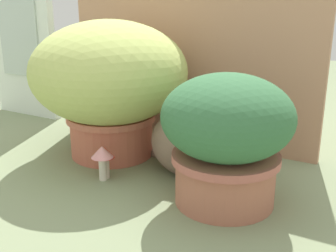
% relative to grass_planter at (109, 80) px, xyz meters
% --- Properties ---
extents(ground_plane, '(6.00, 6.00, 0.00)m').
position_rel_grass_planter_xyz_m(ground_plane, '(0.16, -0.17, -0.30)').
color(ground_plane, gray).
extents(cardboard_backdrop, '(1.11, 0.03, 0.70)m').
position_rel_grass_planter_xyz_m(cardboard_backdrop, '(0.18, 0.30, 0.05)').
color(cardboard_backdrop, tan).
rests_on(cardboard_backdrop, ground).
extents(window_panel_white, '(0.40, 0.05, 0.91)m').
position_rel_grass_planter_xyz_m(window_panel_white, '(-0.72, 0.25, 0.16)').
color(window_panel_white, white).
rests_on(window_panel_white, ground).
extents(grass_planter, '(0.60, 0.60, 0.52)m').
position_rel_grass_planter_xyz_m(grass_planter, '(0.00, 0.00, 0.00)').
color(grass_planter, '#C1624D').
rests_on(grass_planter, ground).
extents(leafy_planter, '(0.39, 0.39, 0.40)m').
position_rel_grass_planter_xyz_m(leafy_planter, '(0.54, -0.16, -0.08)').
color(leafy_planter, '#AD664F').
rests_on(leafy_planter, ground).
extents(cat, '(0.37, 0.24, 0.32)m').
position_rel_grass_planter_xyz_m(cat, '(0.35, -0.04, -0.18)').
color(cat, '#836959').
rests_on(cat, ground).
extents(mushroom_ornament_pink, '(0.08, 0.08, 0.12)m').
position_rel_grass_planter_xyz_m(mushroom_ornament_pink, '(0.12, -0.22, -0.21)').
color(mushroom_ornament_pink, silver).
rests_on(mushroom_ornament_pink, ground).
extents(mushroom_ornament_red, '(0.07, 0.07, 0.11)m').
position_rel_grass_planter_xyz_m(mushroom_ornament_red, '(0.12, -0.20, -0.22)').
color(mushroom_ornament_red, silver).
rests_on(mushroom_ornament_red, ground).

